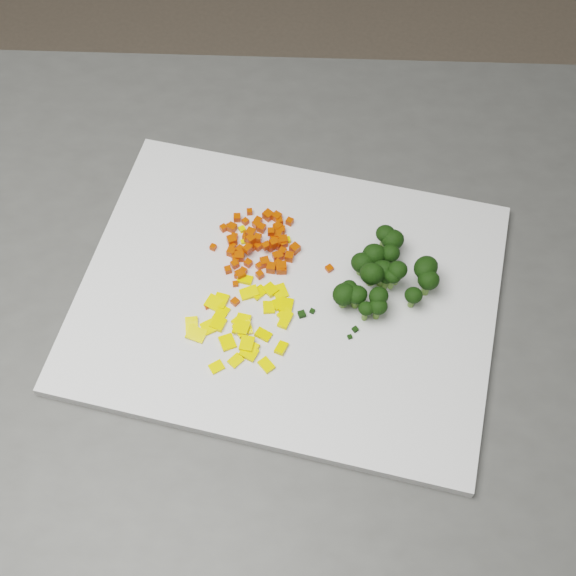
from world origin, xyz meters
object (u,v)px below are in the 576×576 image
at_px(broccoli_pile, 391,272).
at_px(carrot_pile, 256,237).
at_px(counter_block, 301,442).
at_px(pepper_pile, 245,321).
at_px(cutting_board, 288,296).

bearing_deg(broccoli_pile, carrot_pile, -175.94).
distance_m(counter_block, pepper_pile, 0.48).
height_order(cutting_board, carrot_pile, carrot_pile).
height_order(pepper_pile, broccoli_pile, broccoli_pile).
relative_size(carrot_pile, broccoli_pile, 0.83).
height_order(counter_block, broccoli_pile, broccoli_pile).
bearing_deg(carrot_pile, counter_block, -22.75).
xyz_separation_m(cutting_board, carrot_pile, (-0.06, 0.04, 0.02)).
bearing_deg(broccoli_pile, pepper_pile, -137.32).
relative_size(counter_block, broccoli_pile, 8.96).
relative_size(carrot_pile, pepper_pile, 0.86).
xyz_separation_m(counter_block, pepper_pile, (-0.04, -0.07, 0.47)).
distance_m(pepper_pile, broccoli_pile, 0.16).
bearing_deg(broccoli_pile, counter_block, -151.38).
height_order(counter_block, carrot_pile, carrot_pile).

